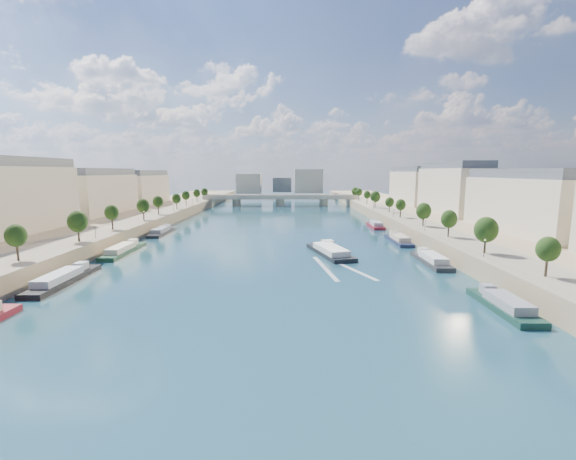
{
  "coord_description": "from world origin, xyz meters",
  "views": [
    {
      "loc": [
        5.8,
        -44.68,
        25.28
      ],
      "look_at": [
        5.78,
        87.55,
        5.0
      ],
      "focal_mm": 24.0,
      "sensor_mm": 36.0,
      "label": 1
    }
  ],
  "objects": [
    {
      "name": "pave_left",
      "position": [
        -57.0,
        100.0,
        5.05
      ],
      "size": [
        14.0,
        520.0,
        0.1
      ],
      "primitive_type": "cube",
      "color": "gray",
      "rests_on": "quay_left"
    },
    {
      "name": "tour_barge",
      "position": [
        18.69,
        70.75,
        0.9
      ],
      "size": [
        13.39,
        26.06,
        3.59
      ],
      "rotation": [
        0.0,
        0.0,
        0.26
      ],
      "color": "black",
      "rests_on": "ground"
    },
    {
      "name": "wake",
      "position": [
        18.69,
        54.08,
        0.02
      ],
      "size": [
        14.21,
        25.92,
        0.04
      ],
      "color": "silver",
      "rests_on": "ground"
    },
    {
      "name": "pave_right",
      "position": [
        57.0,
        100.0,
        5.05
      ],
      "size": [
        14.0,
        520.0,
        0.1
      ],
      "primitive_type": "cube",
      "color": "gray",
      "rests_on": "quay_right"
    },
    {
      "name": "lamps_right",
      "position": [
        52.5,
        105.0,
        7.78
      ],
      "size": [
        0.36,
        200.36,
        4.28
      ],
      "color": "black",
      "rests_on": "ground"
    },
    {
      "name": "skyline",
      "position": [
        3.19,
        319.52,
        14.66
      ],
      "size": [
        79.0,
        42.0,
        22.0
      ],
      "color": "#C1AF95",
      "rests_on": "ground"
    },
    {
      "name": "ground",
      "position": [
        0.0,
        100.0,
        0.0
      ],
      "size": [
        700.0,
        700.0,
        0.0
      ],
      "primitive_type": "plane",
      "color": "#0D2C39",
      "rests_on": "ground"
    },
    {
      "name": "buildings_right",
      "position": [
        85.0,
        112.0,
        16.45
      ],
      "size": [
        16.0,
        226.0,
        23.2
      ],
      "color": "#C1AF95",
      "rests_on": "ground"
    },
    {
      "name": "lamps_left",
      "position": [
        -52.5,
        90.0,
        7.78
      ],
      "size": [
        0.36,
        200.36,
        4.28
      ],
      "color": "black",
      "rests_on": "ground"
    },
    {
      "name": "moored_barges_right",
      "position": [
        45.5,
        54.62,
        0.84
      ],
      "size": [
        5.0,
        162.26,
        3.6
      ],
      "color": "black",
      "rests_on": "ground"
    },
    {
      "name": "trees_left",
      "position": [
        -55.0,
        102.0,
        10.48
      ],
      "size": [
        4.8,
        268.8,
        8.26
      ],
      "color": "#382B1E",
      "rests_on": "ground"
    },
    {
      "name": "bridge",
      "position": [
        0.0,
        237.66,
        5.08
      ],
      "size": [
        112.0,
        12.0,
        8.15
      ],
      "color": "#C1B79E",
      "rests_on": "ground"
    },
    {
      "name": "trees_right",
      "position": [
        55.0,
        110.0,
        10.48
      ],
      "size": [
        4.8,
        268.8,
        8.26
      ],
      "color": "#382B1E",
      "rests_on": "ground"
    },
    {
      "name": "buildings_left",
      "position": [
        -85.0,
        112.0,
        16.45
      ],
      "size": [
        16.0,
        226.0,
        23.2
      ],
      "color": "#C1AF95",
      "rests_on": "ground"
    },
    {
      "name": "quay_right",
      "position": [
        72.0,
        100.0,
        2.5
      ],
      "size": [
        44.0,
        520.0,
        5.0
      ],
      "primitive_type": "cube",
      "color": "#9E8460",
      "rests_on": "ground"
    },
    {
      "name": "quay_left",
      "position": [
        -72.0,
        100.0,
        2.5
      ],
      "size": [
        44.0,
        520.0,
        5.0
      ],
      "primitive_type": "cube",
      "color": "#9E8460",
      "rests_on": "ground"
    },
    {
      "name": "moored_barges_left",
      "position": [
        -45.5,
        40.66,
        0.84
      ],
      "size": [
        5.0,
        159.46,
        3.6
      ],
      "color": "#191B38",
      "rests_on": "ground"
    }
  ]
}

